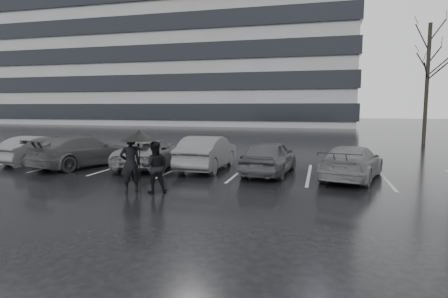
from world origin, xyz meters
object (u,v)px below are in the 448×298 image
(car_west_d, at_px, (38,150))
(tree_north, at_px, (427,85))
(car_east, at_px, (352,162))
(pedestrian_left, at_px, (130,163))
(car_west_a, at_px, (207,153))
(car_main, at_px, (269,157))
(car_west_c, at_px, (83,151))
(car_west_b, at_px, (150,154))
(pedestrian_right, at_px, (154,167))

(car_west_d, relative_size, tree_north, 0.46)
(car_east, bearing_deg, pedestrian_left, 44.98)
(car_west_a, bearing_deg, car_east, 173.55)
(car_main, height_order, car_east, car_main)
(car_main, bearing_deg, car_west_a, -4.29)
(tree_north, bearing_deg, car_main, -121.71)
(car_west_a, distance_m, car_west_c, 5.68)
(car_west_b, bearing_deg, car_east, 168.93)
(car_west_a, distance_m, car_west_b, 2.57)
(car_main, height_order, car_west_d, car_main)
(car_west_b, xyz_separation_m, tree_north, (14.44, 14.64, 3.62))
(car_main, xyz_separation_m, car_west_c, (-8.37, -0.20, 0.01))
(car_west_a, bearing_deg, pedestrian_right, 86.82)
(pedestrian_left, bearing_deg, car_west_a, -145.76)
(car_main, bearing_deg, pedestrian_left, 53.54)
(car_west_d, height_order, pedestrian_right, pedestrian_right)
(car_west_c, xyz_separation_m, tree_north, (17.52, 15.02, 3.55))
(car_west_a, bearing_deg, tree_north, -128.84)
(car_east, height_order, pedestrian_left, pedestrian_left)
(car_west_a, relative_size, car_west_b, 0.97)
(pedestrian_left, bearing_deg, car_west_d, -73.67)
(car_main, xyz_separation_m, car_west_b, (-5.28, 0.17, -0.06))
(car_main, distance_m, pedestrian_right, 5.12)
(pedestrian_left, distance_m, pedestrian_right, 0.79)
(pedestrian_right, bearing_deg, car_west_b, -89.33)
(car_west_a, xyz_separation_m, tree_north, (11.89, 14.32, 3.53))
(car_main, distance_m, pedestrian_left, 5.70)
(pedestrian_left, xyz_separation_m, pedestrian_right, (0.78, 0.09, -0.10))
(car_west_b, xyz_separation_m, pedestrian_right, (2.22, -4.28, 0.18))
(car_west_c, distance_m, tree_north, 23.35)
(car_west_d, xyz_separation_m, pedestrian_left, (7.26, -4.39, 0.26))
(car_main, xyz_separation_m, pedestrian_left, (-3.84, -4.20, 0.21))
(car_west_d, distance_m, pedestrian_right, 9.11)
(pedestrian_left, bearing_deg, car_main, -174.96)
(car_west_d, bearing_deg, car_west_b, -173.53)
(car_west_b, height_order, car_west_d, car_west_d)
(car_east, relative_size, tree_north, 0.51)
(car_west_a, bearing_deg, car_west_b, 8.17)
(car_west_d, bearing_deg, tree_north, -137.53)
(pedestrian_right, height_order, tree_north, tree_north)
(car_west_b, bearing_deg, car_west_c, -1.34)
(car_east, height_order, pedestrian_right, pedestrian_right)
(car_west_d, height_order, car_east, car_west_d)
(car_west_b, xyz_separation_m, car_east, (8.40, -0.42, -0.00))
(pedestrian_right, bearing_deg, pedestrian_left, -19.96)
(car_west_c, xyz_separation_m, car_west_d, (-2.73, 0.39, -0.05))
(car_west_a, bearing_deg, car_west_d, 2.99)
(car_west_a, relative_size, tree_north, 0.52)
(car_west_d, bearing_deg, pedestrian_right, 158.53)
(car_east, relative_size, pedestrian_left, 2.39)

